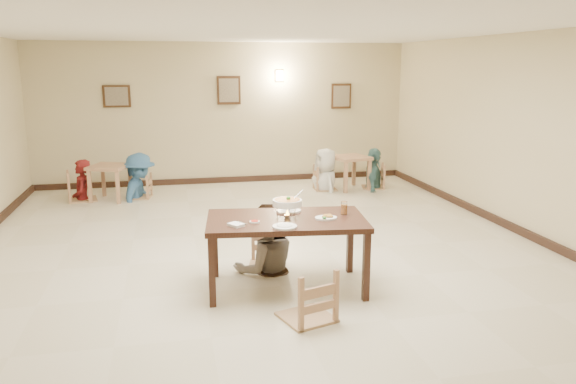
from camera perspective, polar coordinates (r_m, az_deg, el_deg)
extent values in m
plane|color=beige|center=(7.66, -2.41, -6.45)|extent=(10.00, 10.00, 0.00)
plane|color=white|center=(7.25, -2.64, 16.55)|extent=(10.00, 10.00, 0.00)
plane|color=beige|center=(12.24, -6.47, 7.90)|extent=(10.00, 0.00, 10.00)
plane|color=beige|center=(2.65, 16.16, -10.31)|extent=(10.00, 0.00, 10.00)
plane|color=beige|center=(8.89, 23.93, 5.08)|extent=(0.00, 10.00, 10.00)
cube|color=black|center=(12.41, -6.29, 1.25)|extent=(8.00, 0.06, 0.12)
cube|color=black|center=(9.15, 22.97, -3.88)|extent=(0.06, 10.00, 0.12)
cube|color=#372112|center=(12.15, -17.01, 9.29)|extent=(0.55, 0.03, 0.45)
cube|color=gray|center=(12.13, -17.02, 9.28)|extent=(0.45, 0.01, 0.37)
cube|color=#372112|center=(12.18, -6.04, 10.24)|extent=(0.50, 0.03, 0.60)
cube|color=gray|center=(12.16, -6.03, 10.24)|extent=(0.41, 0.01, 0.49)
cube|color=#372112|center=(12.70, 5.43, 9.68)|extent=(0.45, 0.03, 0.55)
cube|color=gray|center=(12.68, 5.45, 9.67)|extent=(0.37, 0.01, 0.45)
cube|color=#FFD88C|center=(12.33, -0.88, 11.73)|extent=(0.16, 0.05, 0.22)
cube|color=#371C13|center=(6.33, -0.17, -2.95)|extent=(1.88, 1.20, 0.06)
cube|color=#371C13|center=(6.03, -7.74, -8.07)|extent=(0.07, 0.07, 0.77)
cube|color=#371C13|center=(6.18, 7.95, -7.56)|extent=(0.07, 0.07, 0.77)
cube|color=#371C13|center=(6.86, -7.46, -5.47)|extent=(0.07, 0.07, 0.77)
cube|color=#371C13|center=(6.99, 6.31, -5.08)|extent=(0.07, 0.07, 0.77)
cube|color=tan|center=(7.11, -2.28, -4.36)|extent=(0.44, 0.44, 0.05)
cube|color=tan|center=(5.67, 1.93, -8.34)|extent=(0.49, 0.49, 0.05)
imported|color=gray|center=(6.90, -2.30, -1.20)|extent=(0.89, 0.73, 1.71)
torus|color=silver|center=(6.31, -0.07, -1.43)|extent=(0.26, 0.26, 0.01)
cylinder|color=silver|center=(6.34, -0.07, -2.47)|extent=(0.07, 0.07, 0.04)
cone|color=#FFA526|center=(6.33, -0.07, -2.04)|extent=(0.04, 0.04, 0.06)
cylinder|color=white|center=(6.30, -0.07, -1.10)|extent=(0.33, 0.33, 0.07)
cylinder|color=#BB6927|center=(6.29, -0.07, -0.81)|extent=(0.29, 0.29, 0.02)
sphere|color=#2D7223|center=(6.28, 0.04, -0.65)|extent=(0.05, 0.05, 0.05)
cylinder|color=silver|center=(6.37, 0.93, -0.35)|extent=(0.15, 0.09, 0.11)
cylinder|color=silver|center=(6.40, 0.71, -1.86)|extent=(0.01, 0.01, 0.15)
cylinder|color=silver|center=(6.36, -1.08, -1.95)|extent=(0.01, 0.01, 0.15)
cylinder|color=silver|center=(6.22, 0.15, -2.31)|extent=(0.01, 0.01, 0.15)
cylinder|color=white|center=(6.59, 0.06, -1.96)|extent=(0.29, 0.29, 0.02)
ellipsoid|color=white|center=(6.59, 0.06, -1.90)|extent=(0.19, 0.16, 0.07)
cylinder|color=white|center=(5.97, -0.34, -3.53)|extent=(0.26, 0.26, 0.02)
ellipsoid|color=white|center=(5.97, -0.34, -3.47)|extent=(0.17, 0.14, 0.06)
cylinder|color=white|center=(6.31, 3.88, -2.65)|extent=(0.25, 0.25, 0.02)
sphere|color=#2D7223|center=(6.23, 3.71, -2.63)|extent=(0.04, 0.04, 0.04)
cylinder|color=white|center=(6.16, -3.41, -3.05)|extent=(0.11, 0.11, 0.02)
cylinder|color=#9D0C02|center=(6.16, -3.41, -2.97)|extent=(0.09, 0.09, 0.01)
cube|color=white|center=(6.04, -5.30, -3.34)|extent=(0.19, 0.20, 0.03)
cube|color=silver|center=(6.13, -4.93, -3.15)|extent=(0.10, 0.16, 0.01)
cube|color=silver|center=(6.13, -4.65, -3.14)|extent=(0.10, 0.16, 0.01)
cylinder|color=white|center=(6.51, 5.71, -1.62)|extent=(0.08, 0.08, 0.15)
cylinder|color=orange|center=(6.51, 5.71, -1.75)|extent=(0.07, 0.07, 0.11)
cube|color=tan|center=(11.15, -17.70, 2.46)|extent=(0.87, 0.87, 0.06)
cube|color=tan|center=(11.09, -19.49, 0.51)|extent=(0.07, 0.07, 0.61)
cube|color=tan|center=(10.85, -16.90, 0.43)|extent=(0.07, 0.07, 0.61)
cube|color=tan|center=(11.57, -18.24, 1.09)|extent=(0.07, 0.07, 0.61)
cube|color=tan|center=(11.34, -15.73, 1.02)|extent=(0.07, 0.07, 0.61)
cube|color=tan|center=(11.65, 6.35, 3.49)|extent=(0.84, 0.84, 0.06)
cube|color=tan|center=(11.32, 5.88, 1.46)|extent=(0.07, 0.07, 0.63)
cube|color=tan|center=(11.64, 8.25, 1.70)|extent=(0.07, 0.07, 0.63)
cube|color=tan|center=(11.80, 4.39, 1.95)|extent=(0.07, 0.07, 0.63)
cube|color=tan|center=(12.10, 6.71, 2.17)|extent=(0.07, 0.07, 0.63)
cube|color=tan|center=(11.31, -20.30, 1.64)|extent=(0.50, 0.50, 0.05)
cube|color=tan|center=(11.20, -14.89, 1.43)|extent=(0.41, 0.41, 0.04)
cube|color=tan|center=(11.58, 3.83, 2.36)|extent=(0.44, 0.44, 0.05)
cube|color=tan|center=(11.85, 8.70, 2.49)|extent=(0.45, 0.45, 0.05)
imported|color=#601314|center=(11.26, -20.41, 3.09)|extent=(0.42, 0.60, 1.57)
imported|color=#38648F|center=(11.12, -15.03, 3.83)|extent=(0.96, 1.28, 1.75)
imported|color=silver|center=(11.51, 3.86, 4.44)|extent=(0.63, 0.89, 1.72)
imported|color=#47787B|center=(11.79, 8.76, 4.42)|extent=(0.73, 1.07, 1.68)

